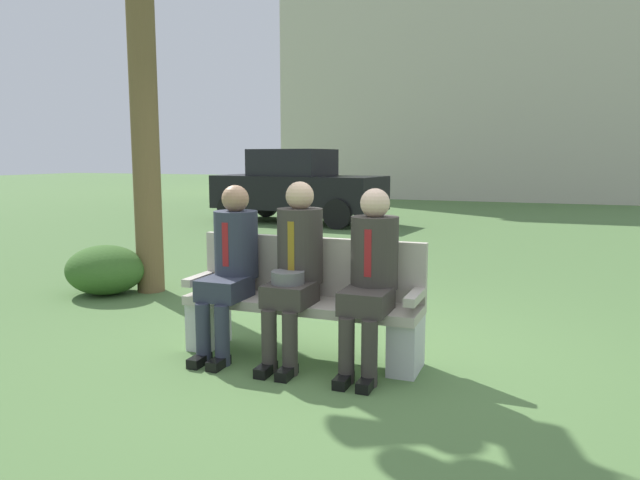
# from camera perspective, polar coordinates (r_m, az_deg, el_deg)

# --- Properties ---
(ground_plane) EXTENTS (80.00, 80.00, 0.00)m
(ground_plane) POSITION_cam_1_polar(r_m,az_deg,el_deg) (4.69, 2.25, -10.85)
(ground_plane) COLOR #4F733D
(park_bench) EXTENTS (1.81, 0.44, 0.90)m
(park_bench) POSITION_cam_1_polar(r_m,az_deg,el_deg) (4.54, -1.55, -5.97)
(park_bench) COLOR #B7AD9E
(park_bench) RESTS_ON ground
(seated_man_left) EXTENTS (0.34, 0.72, 1.30)m
(seated_man_left) POSITION_cam_1_polar(r_m,az_deg,el_deg) (4.61, -8.54, -1.95)
(seated_man_left) COLOR #2D3342
(seated_man_left) RESTS_ON ground
(seated_man_middle) EXTENTS (0.34, 0.72, 1.33)m
(seated_man_middle) POSITION_cam_1_polar(r_m,az_deg,el_deg) (4.37, -2.38, -2.23)
(seated_man_middle) COLOR #38332D
(seated_man_middle) RESTS_ON ground
(seated_man_right) EXTENTS (0.34, 0.72, 1.29)m
(seated_man_right) POSITION_cam_1_polar(r_m,az_deg,el_deg) (4.18, 4.89, -2.93)
(seated_man_right) COLOR #38332D
(seated_man_right) RESTS_ON ground
(shrub_near_bench) EXTENTS (0.87, 0.80, 0.55)m
(shrub_near_bench) POSITION_cam_1_polar(r_m,az_deg,el_deg) (7.00, -19.89, -2.70)
(shrub_near_bench) COLOR #376225
(shrub_near_bench) RESTS_ON ground
(parked_car_near) EXTENTS (4.05, 2.05, 1.68)m
(parked_car_near) POSITION_cam_1_polar(r_m,az_deg,el_deg) (13.75, -2.21, 5.17)
(parked_car_near) COLOR black
(parked_car_near) RESTS_ON ground
(building_backdrop) EXTENTS (13.18, 9.22, 10.54)m
(building_backdrop) POSITION_cam_1_polar(r_m,az_deg,el_deg) (25.64, 13.97, 16.25)
(building_backdrop) COLOR beige
(building_backdrop) RESTS_ON ground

